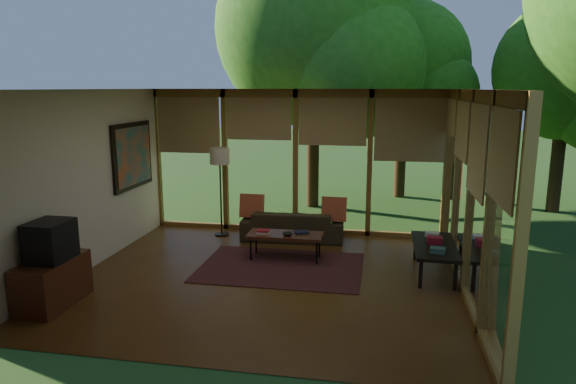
% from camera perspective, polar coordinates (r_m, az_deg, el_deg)
% --- Properties ---
extents(floor, '(5.50, 5.50, 0.00)m').
position_cam_1_polar(floor, '(7.58, -2.36, -9.53)').
color(floor, brown).
rests_on(floor, ground).
extents(ceiling, '(5.50, 5.50, 0.00)m').
position_cam_1_polar(ceiling, '(7.07, -2.55, 11.34)').
color(ceiling, white).
rests_on(ceiling, ground).
extents(wall_left, '(0.04, 5.00, 2.70)m').
position_cam_1_polar(wall_left, '(8.26, -21.41, 1.16)').
color(wall_left, silver).
rests_on(wall_left, ground).
extents(wall_front, '(5.50, 0.04, 2.70)m').
position_cam_1_polar(wall_front, '(4.87, -8.99, -5.01)').
color(wall_front, silver).
rests_on(wall_front, ground).
extents(window_wall_back, '(5.50, 0.12, 2.70)m').
position_cam_1_polar(window_wall_back, '(9.63, 0.84, 3.34)').
color(window_wall_back, olive).
rests_on(window_wall_back, ground).
extents(window_wall_right, '(0.12, 5.00, 2.70)m').
position_cam_1_polar(window_wall_right, '(7.13, 19.64, -0.25)').
color(window_wall_right, olive).
rests_on(window_wall_right, ground).
extents(tree_nw, '(4.37, 4.37, 6.19)m').
position_cam_1_polar(tree_nw, '(11.86, 2.96, 17.70)').
color(tree_nw, '#3C2816').
rests_on(tree_nw, ground).
extents(tree_ne, '(3.14, 3.14, 4.82)m').
position_cam_1_polar(tree_ne, '(13.20, 12.79, 13.51)').
color(tree_ne, '#3C2816').
rests_on(tree_ne, ground).
extents(tree_far, '(3.02, 3.02, 4.62)m').
position_cam_1_polar(tree_far, '(12.69, 28.58, 11.86)').
color(tree_far, '#3C2816').
rests_on(tree_far, ground).
extents(rug, '(2.47, 1.75, 0.01)m').
position_cam_1_polar(rug, '(7.99, -0.77, -8.34)').
color(rug, maroon).
rests_on(rug, floor).
extents(sofa, '(1.88, 0.83, 0.54)m').
position_cam_1_polar(sofa, '(9.36, 0.54, -3.67)').
color(sofa, '#352C1A').
rests_on(sofa, floor).
extents(pillow_left, '(0.43, 0.23, 0.45)m').
position_cam_1_polar(pillow_left, '(9.38, -4.03, -1.60)').
color(pillow_left, '#97250D').
rests_on(pillow_left, sofa).
extents(pillow_right, '(0.43, 0.23, 0.46)m').
position_cam_1_polar(pillow_right, '(9.13, 5.14, -1.96)').
color(pillow_right, '#97250D').
rests_on(pillow_right, sofa).
extents(ct_book_lower, '(0.22, 0.17, 0.03)m').
position_cam_1_polar(ct_book_lower, '(8.26, -2.75, -4.52)').
color(ct_book_lower, beige).
rests_on(ct_book_lower, coffee_table).
extents(ct_book_upper, '(0.19, 0.15, 0.03)m').
position_cam_1_polar(ct_book_upper, '(8.25, -2.76, -4.32)').
color(ct_book_upper, maroon).
rests_on(ct_book_upper, coffee_table).
extents(ct_book_side, '(0.26, 0.23, 0.03)m').
position_cam_1_polar(ct_book_side, '(8.27, 1.52, -4.48)').
color(ct_book_side, black).
rests_on(ct_book_side, coffee_table).
extents(ct_bowl, '(0.16, 0.16, 0.07)m').
position_cam_1_polar(ct_bowl, '(8.13, -0.08, -4.63)').
color(ct_bowl, black).
rests_on(ct_bowl, coffee_table).
extents(media_cabinet, '(0.50, 1.00, 0.60)m').
position_cam_1_polar(media_cabinet, '(7.25, -24.69, -9.11)').
color(media_cabinet, '#522716').
rests_on(media_cabinet, floor).
extents(television, '(0.45, 0.55, 0.50)m').
position_cam_1_polar(television, '(7.07, -24.93, -4.94)').
color(television, black).
rests_on(television, media_cabinet).
extents(console_book_a, '(0.23, 0.19, 0.07)m').
position_cam_1_polar(console_book_a, '(7.50, 16.29, -6.24)').
color(console_book_a, '#37615B').
rests_on(console_book_a, side_console).
extents(console_book_b, '(0.22, 0.17, 0.10)m').
position_cam_1_polar(console_book_b, '(7.93, 15.97, -5.17)').
color(console_book_b, maroon).
rests_on(console_book_b, side_console).
extents(console_book_c, '(0.23, 0.18, 0.06)m').
position_cam_1_polar(console_book_c, '(8.32, 15.71, -4.53)').
color(console_book_c, beige).
rests_on(console_book_c, side_console).
extents(floor_lamp, '(0.36, 0.36, 1.65)m').
position_cam_1_polar(floor_lamp, '(9.46, -7.59, 3.44)').
color(floor_lamp, black).
rests_on(floor_lamp, floor).
extents(coffee_table, '(1.20, 0.50, 0.43)m').
position_cam_1_polar(coffee_table, '(8.25, -0.29, -4.89)').
color(coffee_table, '#522716').
rests_on(coffee_table, floor).
extents(side_console, '(0.60, 1.40, 0.46)m').
position_cam_1_polar(side_console, '(7.91, 15.97, -5.93)').
color(side_console, black).
rests_on(side_console, floor).
extents(wall_painting, '(0.06, 1.35, 1.15)m').
position_cam_1_polar(wall_painting, '(9.41, -16.87, 3.89)').
color(wall_painting, black).
rests_on(wall_painting, wall_left).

